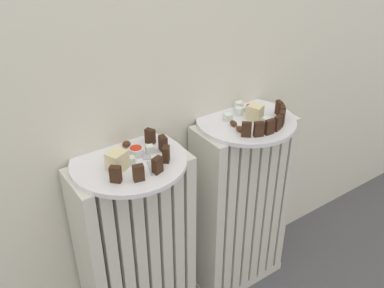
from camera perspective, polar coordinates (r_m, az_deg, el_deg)
name	(u,v)px	position (r m, az deg, el deg)	size (l,w,h in m)	color
radiator_left	(137,257)	(1.29, -7.24, -14.54)	(0.32, 0.15, 0.63)	silver
radiator_right	(240,208)	(1.44, 6.30, -8.42)	(0.32, 0.15, 0.63)	silver
plate_left	(129,162)	(1.08, -8.35, -2.31)	(0.29, 0.29, 0.01)	white
plate_right	(246,121)	(1.27, 7.12, 3.06)	(0.29, 0.29, 0.01)	white
dark_cake_slice_left_0	(116,174)	(0.99, -10.06, -3.96)	(0.02, 0.02, 0.04)	#382114
dark_cake_slice_left_1	(138,173)	(0.99, -7.08, -3.81)	(0.02, 0.02, 0.04)	#382114
dark_cake_slice_left_2	(157,165)	(1.01, -4.59, -2.81)	(0.02, 0.02, 0.04)	#382114
dark_cake_slice_left_3	(166,154)	(1.05, -3.44, -1.35)	(0.02, 0.02, 0.04)	#382114
dark_cake_slice_left_4	(163,144)	(1.09, -3.85, 0.06)	(0.02, 0.02, 0.04)	#382114
dark_cake_slice_left_5	(150,136)	(1.13, -5.55, 1.03)	(0.02, 0.02, 0.04)	#382114
marble_cake_slice_left_0	(117,160)	(1.03, -9.84, -2.16)	(0.05, 0.04, 0.05)	beige
turkish_delight_left_0	(150,149)	(1.09, -5.61, -0.67)	(0.02, 0.02, 0.02)	white
turkish_delight_left_1	(131,161)	(1.05, -8.09, -2.18)	(0.02, 0.02, 0.02)	white
medjool_date_left_0	(126,144)	(1.13, -8.65, -0.01)	(0.02, 0.02, 0.02)	#4C2814
medjool_date_left_1	(117,156)	(1.08, -9.93, -1.51)	(0.02, 0.02, 0.02)	#4C2814
medjool_date_left_2	(159,163)	(1.04, -4.39, -2.51)	(0.03, 0.01, 0.02)	#4C2814
jam_bowl_left	(136,151)	(1.08, -7.40, -0.93)	(0.04, 0.04, 0.02)	white
dark_cake_slice_right_0	(246,130)	(1.16, 7.20, 1.91)	(0.03, 0.01, 0.04)	#382114
dark_cake_slice_right_1	(259,129)	(1.17, 8.81, 1.95)	(0.03, 0.01, 0.04)	#382114
dark_cake_slice_right_2	(270,127)	(1.18, 10.22, 2.23)	(0.03, 0.01, 0.04)	#382114
dark_cake_slice_right_3	(278,123)	(1.21, 11.24, 2.71)	(0.03, 0.01, 0.04)	#382114
dark_cake_slice_right_4	(282,118)	(1.24, 11.80, 3.33)	(0.03, 0.01, 0.04)	#382114
dark_cake_slice_right_5	(282,113)	(1.27, 11.85, 4.01)	(0.03, 0.01, 0.04)	#382114
dark_cake_slice_right_6	(279,108)	(1.29, 11.42, 4.68)	(0.03, 0.01, 0.04)	#382114
marble_cake_slice_right_0	(255,112)	(1.26, 8.34, 4.14)	(0.04, 0.04, 0.04)	beige
turkish_delight_right_0	(267,121)	(1.23, 9.83, 2.97)	(0.02, 0.02, 0.02)	white
turkish_delight_right_1	(228,117)	(1.24, 4.75, 3.54)	(0.02, 0.02, 0.02)	white
turkish_delight_right_2	(239,111)	(1.28, 6.20, 4.35)	(0.02, 0.02, 0.02)	white
turkish_delight_right_3	(239,106)	(1.31, 6.19, 5.07)	(0.02, 0.02, 0.02)	white
medjool_date_right_0	(240,129)	(1.19, 6.38, 2.00)	(0.03, 0.02, 0.02)	#4C2814
medjool_date_right_1	(233,123)	(1.22, 5.50, 2.73)	(0.03, 0.02, 0.02)	#4C2814
jam_bowl_right	(251,108)	(1.30, 7.83, 4.67)	(0.04, 0.04, 0.02)	white
fork	(149,163)	(1.06, -5.75, -2.48)	(0.04, 0.09, 0.00)	#B7B7BC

